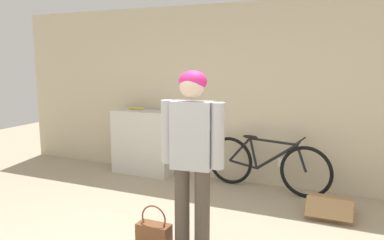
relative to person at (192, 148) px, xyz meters
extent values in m
cube|color=beige|center=(-0.15, 2.26, 0.29)|extent=(8.00, 0.06, 2.60)
cube|color=white|center=(0.40, 2.23, -0.66)|extent=(0.08, 0.01, 0.12)
cube|color=beige|center=(-1.73, 2.01, -0.51)|extent=(0.96, 0.41, 1.01)
cylinder|color=#4C4238|center=(-0.10, 0.00, -0.60)|extent=(0.14, 0.14, 0.82)
cylinder|color=#4C4238|center=(0.10, 0.00, -0.60)|extent=(0.14, 0.14, 0.82)
cube|color=#B2B2B7|center=(0.00, 0.00, 0.11)|extent=(0.39, 0.22, 0.61)
cylinder|color=#B2B2B7|center=(-0.24, 0.00, 0.13)|extent=(0.12, 0.12, 0.58)
cylinder|color=#B2B2B7|center=(0.24, 0.00, 0.13)|extent=(0.12, 0.12, 0.58)
sphere|color=beige|center=(0.00, 0.00, 0.56)|extent=(0.22, 0.22, 0.22)
ellipsoid|color=#EA2884|center=(0.00, 0.01, 0.59)|extent=(0.25, 0.23, 0.19)
torus|color=black|center=(-0.30, 2.06, -0.67)|extent=(0.69, 0.14, 0.69)
torus|color=black|center=(0.79, 1.91, -0.67)|extent=(0.69, 0.14, 0.69)
cylinder|color=black|center=(-0.09, 2.03, -0.69)|extent=(0.42, 0.09, 0.09)
cylinder|color=black|center=(-0.15, 2.04, -0.48)|extent=(0.33, 0.08, 0.39)
cylinder|color=black|center=(0.06, 2.01, -0.51)|extent=(0.15, 0.05, 0.43)
cylinder|color=black|center=(0.38, 1.96, -0.52)|extent=(0.57, 0.12, 0.43)
cylinder|color=black|center=(0.33, 1.97, -0.31)|extent=(0.66, 0.12, 0.05)
cylinder|color=black|center=(0.72, 1.92, -0.49)|extent=(0.17, 0.06, 0.36)
cylinder|color=black|center=(0.68, 1.92, -0.29)|extent=(0.07, 0.04, 0.08)
cylinder|color=black|center=(0.70, 1.92, -0.26)|extent=(0.09, 0.46, 0.02)
ellipsoid|color=black|center=(0.00, 2.01, -0.28)|extent=(0.23, 0.11, 0.05)
ellipsoid|color=#EAD64C|center=(-1.88, 2.06, 0.02)|extent=(0.14, 0.04, 0.04)
ellipsoid|color=#EAD64C|center=(-1.97, 2.08, 0.02)|extent=(0.13, 0.09, 0.04)
ellipsoid|color=#EAD64C|center=(-1.79, 2.08, 0.02)|extent=(0.13, 0.09, 0.03)
sphere|color=brown|center=(-2.02, 2.09, 0.02)|extent=(0.02, 0.02, 0.02)
cube|color=brown|center=(-0.39, -0.03, -0.90)|extent=(0.33, 0.15, 0.22)
torus|color=brown|center=(-0.39, -0.03, -0.73)|extent=(0.27, 0.02, 0.27)
cube|color=#A87F51|center=(1.13, 1.46, -0.93)|extent=(0.53, 0.44, 0.16)
cube|color=#A87F51|center=(1.13, 1.23, -0.86)|extent=(0.50, 0.16, 0.19)
camera|label=1|loc=(1.32, -3.00, 0.77)|focal=35.00mm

